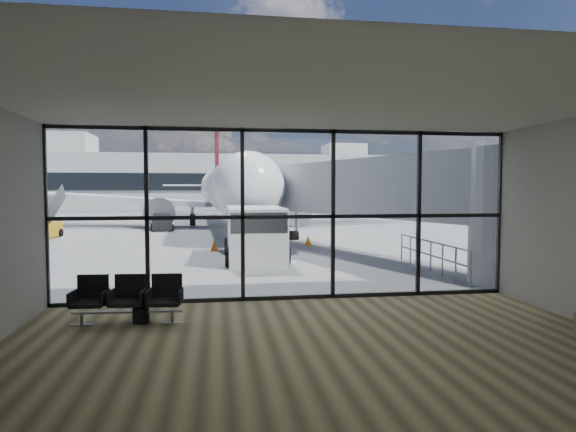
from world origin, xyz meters
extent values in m
plane|color=slate|center=(0.00, 40.00, 0.00)|extent=(220.00, 220.00, 0.00)
cube|color=brown|center=(0.00, -4.00, 0.01)|extent=(12.00, 8.00, 0.01)
cube|color=silver|center=(0.00, -4.00, 4.50)|extent=(12.00, 8.00, 0.02)
cube|color=#B6B6B1|center=(0.00, -8.00, 2.25)|extent=(12.00, 0.02, 4.50)
cube|color=white|center=(0.00, 0.00, 2.25)|extent=(12.00, 0.04, 4.50)
cube|color=black|center=(0.00, 0.00, 0.06)|extent=(12.00, 0.12, 0.10)
cube|color=black|center=(0.00, 0.00, 2.20)|extent=(12.00, 0.12, 0.10)
cube|color=black|center=(0.00, 0.00, 4.44)|extent=(12.00, 0.12, 0.10)
cube|color=black|center=(-6.00, 0.00, 2.25)|extent=(0.10, 0.12, 4.50)
cube|color=black|center=(-3.60, 0.00, 2.25)|extent=(0.10, 0.12, 4.50)
cube|color=black|center=(-1.20, 0.00, 2.25)|extent=(0.10, 0.12, 4.50)
cube|color=black|center=(1.20, 0.00, 2.25)|extent=(0.10, 0.12, 4.50)
cube|color=black|center=(3.60, 0.00, 2.25)|extent=(0.10, 0.12, 4.50)
cube|color=black|center=(6.00, 0.00, 2.25)|extent=(0.10, 0.12, 4.50)
cylinder|color=#AFB1B4|center=(7.20, 1.00, 2.10)|extent=(2.80, 2.80, 4.20)
cube|color=#AFB1B4|center=(4.55, 8.00, 3.00)|extent=(7.45, 14.81, 2.40)
cube|color=#AFB1B4|center=(1.90, 15.00, 3.00)|extent=(2.60, 2.20, 2.60)
cylinder|color=gray|center=(1.10, 15.00, 0.90)|extent=(0.20, 0.20, 1.80)
cylinder|color=gray|center=(2.70, 15.00, 0.90)|extent=(0.20, 0.20, 1.80)
cylinder|color=black|center=(1.90, 15.00, 0.25)|extent=(1.80, 0.56, 0.56)
cylinder|color=gray|center=(5.60, 0.80, 0.55)|extent=(0.06, 0.06, 1.10)
cylinder|color=gray|center=(5.60, 1.70, 0.55)|extent=(0.06, 0.06, 1.10)
cylinder|color=gray|center=(5.60, 2.60, 0.55)|extent=(0.06, 0.06, 1.10)
cylinder|color=gray|center=(5.60, 3.50, 0.55)|extent=(0.06, 0.06, 1.10)
cylinder|color=gray|center=(5.60, 4.40, 0.55)|extent=(0.06, 0.06, 1.10)
cylinder|color=gray|center=(5.60, 5.30, 0.55)|extent=(0.06, 0.06, 1.10)
cylinder|color=gray|center=(5.60, 6.20, 0.55)|extent=(0.06, 0.06, 1.10)
cylinder|color=gray|center=(5.60, 3.50, 1.08)|extent=(0.06, 5.40, 0.06)
cylinder|color=gray|center=(5.60, 3.50, 0.60)|extent=(0.06, 5.40, 0.06)
cube|color=#A7A7A2|center=(0.00, 62.00, 4.00)|extent=(80.00, 12.00, 8.00)
cube|color=black|center=(0.00, 55.90, 4.00)|extent=(80.00, 0.20, 2.40)
cube|color=#A7A7A2|center=(-25.00, 62.00, 9.50)|extent=(10.00, 8.00, 3.00)
cube|color=#A7A7A2|center=(18.00, 62.00, 9.00)|extent=(6.00, 6.00, 2.00)
cylinder|color=#382619|center=(-33.00, 72.00, 1.71)|extent=(0.50, 0.50, 3.42)
sphere|color=#1A3113|center=(-33.00, 72.00, 5.89)|extent=(6.27, 6.27, 6.27)
cylinder|color=#382619|center=(-27.00, 72.00, 1.35)|extent=(0.50, 0.50, 2.70)
sphere|color=#1A3113|center=(-27.00, 72.00, 4.65)|extent=(4.95, 4.95, 4.95)
cylinder|color=#382619|center=(-21.00, 72.00, 1.53)|extent=(0.50, 0.50, 3.06)
sphere|color=#1A3113|center=(-21.00, 72.00, 5.27)|extent=(5.61, 5.61, 5.61)
cylinder|color=#382619|center=(-15.00, 72.00, 1.71)|extent=(0.50, 0.50, 3.42)
sphere|color=#1A3113|center=(-15.00, 72.00, 5.89)|extent=(6.27, 6.27, 6.27)
cube|color=gray|center=(-3.79, -1.80, 0.27)|extent=(2.35, 0.24, 0.04)
cube|color=black|center=(-4.59, -1.75, 0.47)|extent=(0.70, 0.66, 0.09)
cube|color=black|center=(-4.57, -1.45, 0.75)|extent=(0.67, 0.12, 0.59)
cube|color=black|center=(-3.79, -1.80, 0.47)|extent=(0.70, 0.66, 0.09)
cube|color=black|center=(-3.77, -1.50, 0.75)|extent=(0.67, 0.12, 0.59)
cube|color=black|center=(-2.99, -1.86, 0.47)|extent=(0.70, 0.66, 0.09)
cube|color=black|center=(-2.97, -1.56, 0.75)|extent=(0.67, 0.12, 0.59)
cylinder|color=gray|center=(-4.75, -1.74, 0.13)|extent=(0.06, 0.06, 0.27)
cylinder|color=gray|center=(-2.83, -1.87, 0.13)|extent=(0.06, 0.06, 0.27)
cube|color=black|center=(-3.50, -1.80, 0.21)|extent=(0.33, 0.24, 0.43)
cube|color=black|center=(-3.52, -1.91, 0.21)|extent=(0.26, 0.09, 0.29)
cylinder|color=black|center=(-3.49, -1.70, 0.43)|extent=(0.30, 0.12, 0.08)
cylinder|color=black|center=(5.08, -4.12, 0.03)|extent=(0.04, 0.06, 0.06)
cylinder|color=white|center=(-1.03, 27.07, 3.02)|extent=(5.20, 30.31, 3.72)
sphere|color=white|center=(-0.28, 12.01, 3.02)|extent=(3.72, 3.72, 3.72)
cone|color=white|center=(-1.89, 44.64, 3.32)|extent=(4.01, 6.21, 3.72)
cube|color=black|center=(-0.31, 12.61, 3.52)|extent=(2.27, 1.31, 0.50)
cube|color=white|center=(-9.61, 27.66, 2.16)|extent=(15.45, 7.25, 1.19)
cylinder|color=black|center=(-6.20, 25.81, 1.16)|extent=(2.28, 3.52, 2.11)
cube|color=white|center=(-5.08, 43.98, 3.42)|extent=(5.75, 2.67, 0.18)
cube|color=white|center=(7.46, 28.50, 2.16)|extent=(15.31, 8.56, 1.19)
cylinder|color=black|center=(4.25, 26.33, 1.16)|extent=(2.28, 3.52, 2.11)
cube|color=white|center=(1.35, 44.30, 3.42)|extent=(5.81, 3.16, 0.18)
cube|color=maroon|center=(-1.89, 44.64, 6.64)|extent=(0.49, 3.83, 6.03)
cylinder|color=gray|center=(-0.38, 14.02, 0.70)|extent=(0.20, 0.20, 1.41)
cylinder|color=black|center=(-0.38, 14.02, 0.35)|extent=(0.29, 0.72, 0.70)
cylinder|color=black|center=(-3.86, 27.44, 0.45)|extent=(0.50, 0.99, 0.97)
cylinder|color=black|center=(1.76, 27.71, 0.45)|extent=(0.50, 0.99, 0.97)
cube|color=silver|center=(-0.33, 7.41, 1.10)|extent=(2.23, 5.06, 2.19)
cube|color=black|center=(-0.34, 5.54, 1.70)|extent=(2.09, 1.33, 0.77)
cylinder|color=black|center=(-1.44, 5.77, 0.38)|extent=(0.28, 0.77, 0.77)
cylinder|color=black|center=(0.76, 5.75, 0.38)|extent=(0.28, 0.77, 0.77)
cylinder|color=black|center=(-1.41, 9.06, 0.38)|extent=(0.28, 0.77, 0.77)
cylinder|color=black|center=(0.78, 9.04, 0.38)|extent=(0.28, 0.77, 0.77)
cube|color=black|center=(-5.82, 23.07, 0.54)|extent=(1.74, 3.08, 0.97)
cube|color=black|center=(-5.98, 24.23, 1.27)|extent=(1.48, 2.56, 1.00)
cylinder|color=black|center=(-6.37, 22.01, 0.24)|extent=(0.26, 0.51, 0.49)
cylinder|color=black|center=(-5.02, 22.20, 0.24)|extent=(0.26, 0.51, 0.49)
cylinder|color=black|center=(-6.63, 23.94, 0.24)|extent=(0.26, 0.51, 0.49)
cylinder|color=black|center=(-5.28, 24.13, 0.24)|extent=(0.26, 0.51, 0.49)
cube|color=#C99017|center=(-12.48, 17.99, 0.49)|extent=(2.01, 3.20, 0.87)
cube|color=gray|center=(-12.40, 18.86, 1.75)|extent=(1.74, 2.60, 1.61)
cylinder|color=black|center=(-13.44, 16.98, 0.24)|extent=(0.26, 0.50, 0.48)
cylinder|color=black|center=(-11.70, 16.83, 0.24)|extent=(0.26, 0.50, 0.48)
cylinder|color=black|center=(-13.25, 19.16, 0.24)|extent=(0.26, 0.50, 0.48)
cylinder|color=black|center=(-11.51, 19.01, 0.24)|extent=(0.26, 0.50, 0.48)
cube|color=#FF570D|center=(2.77, 15.95, 0.02)|extent=(0.44, 0.44, 0.03)
cone|color=#FF570D|center=(2.77, 15.95, 0.31)|extent=(0.42, 0.42, 0.63)
cube|color=#D4530B|center=(-2.01, 10.50, 0.01)|extent=(0.38, 0.38, 0.03)
cone|color=#D4530B|center=(-2.01, 10.50, 0.27)|extent=(0.36, 0.36, 0.54)
cube|color=orange|center=(2.84, 12.12, 0.01)|extent=(0.38, 0.38, 0.03)
cone|color=orange|center=(2.84, 12.12, 0.27)|extent=(0.36, 0.36, 0.54)
camera|label=1|loc=(-1.84, -12.46, 2.91)|focal=30.00mm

